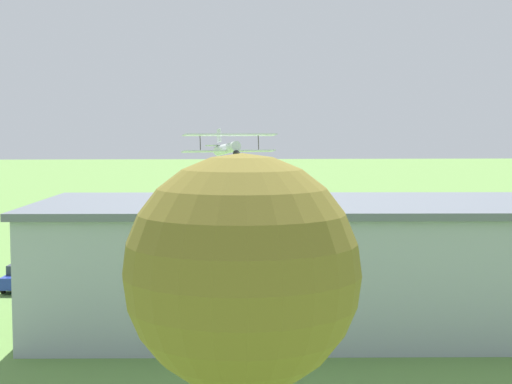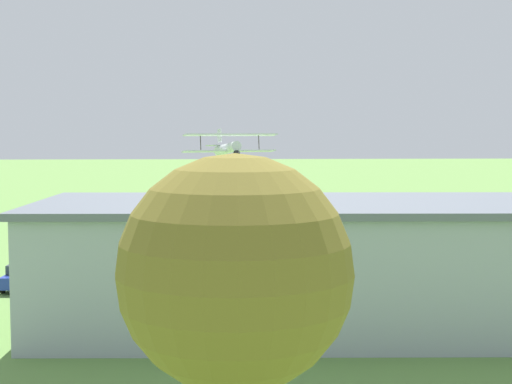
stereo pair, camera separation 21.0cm
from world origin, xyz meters
name	(u,v)px [view 1 (the left image)]	position (x,y,z in m)	size (l,w,h in m)	color
ground_plane	(269,234)	(0.00, 0.00, 0.00)	(400.00, 400.00, 0.00)	#608C42
hangar	(342,264)	(-1.05, 35.17, 3.24)	(31.44, 12.94, 6.45)	#99A3AD
biplane	(228,147)	(4.05, 1.44, 8.53)	(9.06, 6.87, 3.53)	silver
car_blue	(24,275)	(17.55, 24.58, 0.85)	(2.12, 4.66, 1.65)	#23389E
person_by_parked_cars	(480,258)	(-13.83, 19.65, 0.80)	(0.53, 0.53, 1.61)	#B23333
person_near_hangar_door	(456,260)	(-11.74, 20.67, 0.89)	(0.53, 0.53, 1.78)	navy
tree_at_field_edge	(242,275)	(4.94, 57.01, 6.89)	(5.19, 5.19, 9.54)	brown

